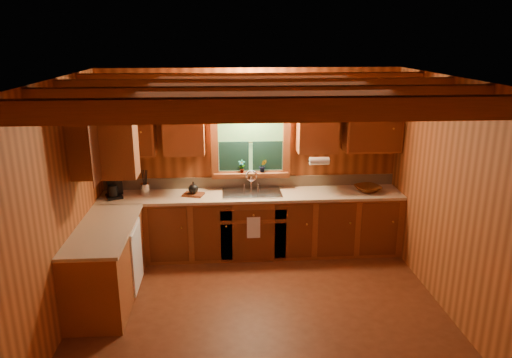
{
  "coord_description": "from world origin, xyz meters",
  "views": [
    {
      "loc": [
        -0.39,
        -4.72,
        3.02
      ],
      "look_at": [
        0.0,
        0.8,
        1.35
      ],
      "focal_mm": 33.5,
      "sensor_mm": 36.0,
      "label": 1
    }
  ],
  "objects_px": {
    "coffee_maker": "(114,185)",
    "cutting_board": "(194,194)",
    "sink": "(252,196)",
    "wicker_basket": "(368,189)"
  },
  "relations": [
    {
      "from": "sink",
      "to": "cutting_board",
      "type": "bearing_deg",
      "value": -177.94
    },
    {
      "from": "sink",
      "to": "coffee_maker",
      "type": "relative_size",
      "value": 2.32
    },
    {
      "from": "sink",
      "to": "wicker_basket",
      "type": "relative_size",
      "value": 2.35
    },
    {
      "from": "sink",
      "to": "cutting_board",
      "type": "height_order",
      "value": "sink"
    },
    {
      "from": "coffee_maker",
      "to": "wicker_basket",
      "type": "relative_size",
      "value": 1.01
    },
    {
      "from": "cutting_board",
      "to": "wicker_basket",
      "type": "height_order",
      "value": "wicker_basket"
    },
    {
      "from": "sink",
      "to": "wicker_basket",
      "type": "height_order",
      "value": "sink"
    },
    {
      "from": "sink",
      "to": "wicker_basket",
      "type": "distance_m",
      "value": 1.64
    },
    {
      "from": "coffee_maker",
      "to": "cutting_board",
      "type": "height_order",
      "value": "coffee_maker"
    },
    {
      "from": "coffee_maker",
      "to": "cutting_board",
      "type": "bearing_deg",
      "value": -23.67
    }
  ]
}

